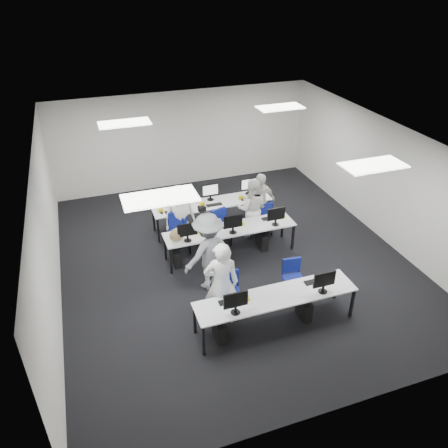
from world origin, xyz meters
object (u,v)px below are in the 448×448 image
object	(u,v)px
chair_1	(293,286)
chair_2	(180,239)
chair_0	(229,300)
chair_7	(262,219)
desk_front	(276,298)
chair_3	(221,233)
desk_mid	(230,230)
student_3	(259,203)
chair_5	(177,234)
chair_6	(214,227)
student_2	(180,215)
student_0	(221,284)
student_1	(251,208)
photographer	(208,252)
chair_4	(260,224)

from	to	relation	value
chair_1	chair_2	world-z (taller)	chair_2
chair_0	chair_7	xyz separation A→B (m)	(1.97, 2.83, -0.03)
chair_0	chair_2	size ratio (longest dim) A/B	0.95
desk_front	chair_3	bearing A→B (deg)	90.56
desk_front	chair_3	distance (m)	3.22
chair_7	chair_0	bearing A→B (deg)	-129.44
desk_mid	student_3	size ratio (longest dim) A/B	1.95
chair_3	chair_5	world-z (taller)	chair_3
chair_6	student_2	bearing A→B (deg)	161.31
chair_5	chair_0	bearing A→B (deg)	-70.43
desk_front	student_0	xyz separation A→B (m)	(-0.95, 0.46, 0.24)
chair_2	student_1	distance (m)	1.98
desk_front	photographer	distance (m)	1.83
desk_front	student_0	world-z (taller)	student_0
student_3	chair_3	bearing A→B (deg)	-176.78
desk_front	student_3	world-z (taller)	student_3
chair_3	chair_7	world-z (taller)	chair_3
chair_1	chair_5	distance (m)	3.42
chair_1	chair_2	distance (m)	3.12
chair_1	chair_7	bearing A→B (deg)	86.27
desk_mid	chair_7	distance (m)	1.59
desk_mid	chair_6	distance (m)	1.01
chair_7	student_3	bearing A→B (deg)	-162.09
chair_0	chair_1	xyz separation A→B (m)	(1.46, 0.00, -0.02)
desk_front	desk_mid	world-z (taller)	same
chair_7	student_1	bearing A→B (deg)	-154.31
chair_5	student_2	distance (m)	0.56
desk_front	chair_6	bearing A→B (deg)	91.93
desk_front	photographer	bearing A→B (deg)	118.28
chair_2	chair_5	bearing A→B (deg)	95.63
photographer	chair_0	bearing A→B (deg)	78.22
desk_mid	student_0	size ratio (longest dim) A/B	1.73
chair_3	student_2	xyz separation A→B (m)	(-0.98, 0.31, 0.53)
desk_front	chair_1	world-z (taller)	chair_1
desk_front	chair_6	xyz separation A→B (m)	(-0.12, 3.52, -0.40)
chair_3	chair_5	distance (m)	1.14
desk_front	chair_2	size ratio (longest dim) A/B	3.30
desk_mid	chair_6	xyz separation A→B (m)	(-0.12, 0.92, -0.40)
chair_5	photographer	world-z (taller)	photographer
photographer	chair_7	bearing A→B (deg)	-157.78
chair_1	photographer	world-z (taller)	photographer
chair_3	photographer	distance (m)	1.90
chair_4	chair_7	bearing A→B (deg)	43.93
desk_mid	student_0	world-z (taller)	student_0
chair_2	chair_3	xyz separation A→B (m)	(1.09, 0.00, -0.03)
student_2	chair_1	bearing A→B (deg)	-60.91
desk_mid	student_1	size ratio (longest dim) A/B	1.98
chair_0	student_0	world-z (taller)	student_0
photographer	student_2	bearing A→B (deg)	-105.46
desk_mid	chair_3	bearing A→B (deg)	92.99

